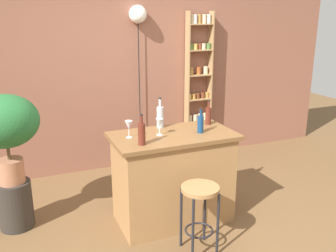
{
  "coord_description": "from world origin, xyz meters",
  "views": [
    {
      "loc": [
        -1.38,
        -2.87,
        2.05
      ],
      "look_at": [
        0.05,
        0.55,
        0.93
      ],
      "focal_mm": 40.13,
      "sensor_mm": 36.0,
      "label": 1
    }
  ],
  "objects": [
    {
      "name": "bar_stool",
      "position": [
        -0.0,
        -0.28,
        0.47
      ],
      "size": [
        0.33,
        0.33,
        0.63
      ],
      "color": "black",
      "rests_on": "ground"
    },
    {
      "name": "wine_glass_left",
      "position": [
        -0.43,
        0.36,
        1.04
      ],
      "size": [
        0.07,
        0.07,
        0.16
      ],
      "color": "silver",
      "rests_on": "kitchen_counter"
    },
    {
      "name": "ground",
      "position": [
        0.0,
        0.0,
        0.0
      ],
      "size": [
        12.0,
        12.0,
        0.0
      ],
      "primitive_type": "plane",
      "color": "brown"
    },
    {
      "name": "pendant_globe_light",
      "position": [
        0.18,
        1.84,
        2.01
      ],
      "size": [
        0.23,
        0.23,
        2.15
      ],
      "color": "black",
      "rests_on": "ground"
    },
    {
      "name": "bottle_wine_red",
      "position": [
        -0.04,
        0.55,
        1.04
      ],
      "size": [
        0.07,
        0.07,
        0.31
      ],
      "color": "#B2B2B7",
      "rests_on": "kitchen_counter"
    },
    {
      "name": "bottle_soda_blue",
      "position": [
        -0.38,
        0.13,
        1.03
      ],
      "size": [
        0.07,
        0.07,
        0.28
      ],
      "color": "#5B2319",
      "rests_on": "kitchen_counter"
    },
    {
      "name": "bottle_spirits_clear",
      "position": [
        0.26,
        0.24,
        1.02
      ],
      "size": [
        0.06,
        0.06,
        0.24
      ],
      "color": "navy",
      "rests_on": "kitchen_counter"
    },
    {
      "name": "kitchen_counter",
      "position": [
        0.0,
        0.3,
        0.47
      ],
      "size": [
        1.2,
        0.66,
        0.93
      ],
      "color": "#9E7042",
      "rests_on": "ground"
    },
    {
      "name": "bottle_vinegar",
      "position": [
        0.47,
        0.46,
        1.02
      ],
      "size": [
        0.06,
        0.06,
        0.26
      ],
      "color": "#5B2319",
      "rests_on": "kitchen_counter"
    },
    {
      "name": "wine_glass_center",
      "position": [
        -0.13,
        0.32,
        1.04
      ],
      "size": [
        0.07,
        0.07,
        0.16
      ],
      "color": "silver",
      "rests_on": "kitchen_counter"
    },
    {
      "name": "back_wall",
      "position": [
        0.0,
        1.95,
        1.4
      ],
      "size": [
        6.4,
        0.1,
        2.8
      ],
      "primitive_type": "cube",
      "color": "#8C5642",
      "rests_on": "ground"
    },
    {
      "name": "plant_stool",
      "position": [
        -1.49,
        0.77,
        0.24
      ],
      "size": [
        0.33,
        0.33,
        0.48
      ],
      "primitive_type": "cylinder",
      "color": "#2D2823",
      "rests_on": "ground"
    },
    {
      "name": "potted_plant",
      "position": [
        -1.49,
        0.77,
        1.06
      ],
      "size": [
        0.63,
        0.56,
        0.87
      ],
      "color": "#A86B4C",
      "rests_on": "plant_stool"
    },
    {
      "name": "spice_shelf",
      "position": [
        1.05,
        1.81,
        1.09
      ],
      "size": [
        0.38,
        0.13,
        2.08
      ],
      "color": "#A87F51",
      "rests_on": "ground"
    }
  ]
}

